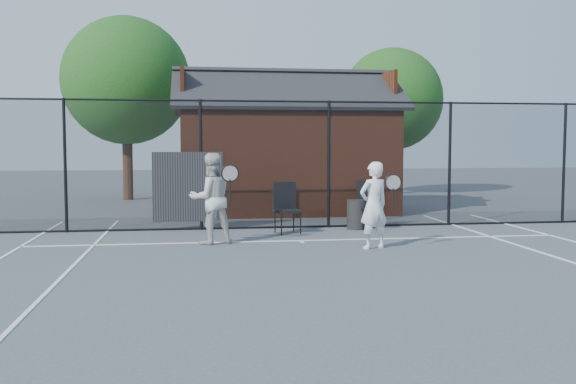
{
  "coord_description": "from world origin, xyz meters",
  "views": [
    {
      "loc": [
        -2.13,
        -9.86,
        1.99
      ],
      "look_at": [
        -0.44,
        1.78,
        1.1
      ],
      "focal_mm": 40.0,
      "sensor_mm": 36.0,
      "label": 1
    }
  ],
  "objects": [
    {
      "name": "tree_left",
      "position": [
        -4.5,
        13.5,
        4.19
      ],
      "size": [
        4.48,
        4.48,
        6.44
      ],
      "color": "#362415",
      "rests_on": "ground"
    },
    {
      "name": "ground",
      "position": [
        0.0,
        0.0,
        0.0
      ],
      "size": [
        80.0,
        80.0,
        0.0
      ],
      "primitive_type": "plane",
      "color": "#474B52",
      "rests_on": "ground"
    },
    {
      "name": "fence",
      "position": [
        -0.3,
        5.0,
        1.45
      ],
      "size": [
        22.04,
        3.0,
        3.0
      ],
      "color": "black",
      "rests_on": "ground"
    },
    {
      "name": "player_back",
      "position": [
        -1.83,
        2.89,
        0.9
      ],
      "size": [
        1.06,
        0.91,
        1.8
      ],
      "color": "silver",
      "rests_on": "ground"
    },
    {
      "name": "court_lines",
      "position": [
        0.0,
        -1.32,
        0.01
      ],
      "size": [
        11.02,
        18.0,
        0.01
      ],
      "color": "white",
      "rests_on": "ground"
    },
    {
      "name": "player_front",
      "position": [
        1.21,
        1.84,
        0.83
      ],
      "size": [
        0.79,
        0.63,
        1.65
      ],
      "color": "white",
      "rests_on": "ground"
    },
    {
      "name": "tree_right",
      "position": [
        5.5,
        14.5,
        3.71
      ],
      "size": [
        3.97,
        3.97,
        5.7
      ],
      "color": "#362415",
      "rests_on": "ground"
    },
    {
      "name": "clubhouse",
      "position": [
        0.5,
        9.0,
        1.61
      ],
      "size": [
        6.5,
        4.36,
        4.19
      ],
      "color": "#642D17",
      "rests_on": "ground"
    },
    {
      "name": "waste_bin",
      "position": [
        1.59,
        4.6,
        0.34
      ],
      "size": [
        0.48,
        0.48,
        0.69
      ],
      "primitive_type": "cylinder",
      "rotation": [
        0.0,
        0.0,
        0.03
      ],
      "color": "black",
      "rests_on": "ground"
    },
    {
      "name": "chair_left",
      "position": [
        -0.11,
        4.1,
        0.56
      ],
      "size": [
        0.63,
        0.65,
        1.11
      ],
      "primitive_type": "cube",
      "rotation": [
        0.0,
        0.0,
        0.2
      ],
      "color": "black",
      "rests_on": "ground"
    },
    {
      "name": "chair_right",
      "position": [
        1.9,
        4.6,
        0.56
      ],
      "size": [
        0.55,
        0.57,
        1.11
      ],
      "primitive_type": "cube",
      "rotation": [
        0.0,
        0.0,
        -0.02
      ],
      "color": "black",
      "rests_on": "ground"
    }
  ]
}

